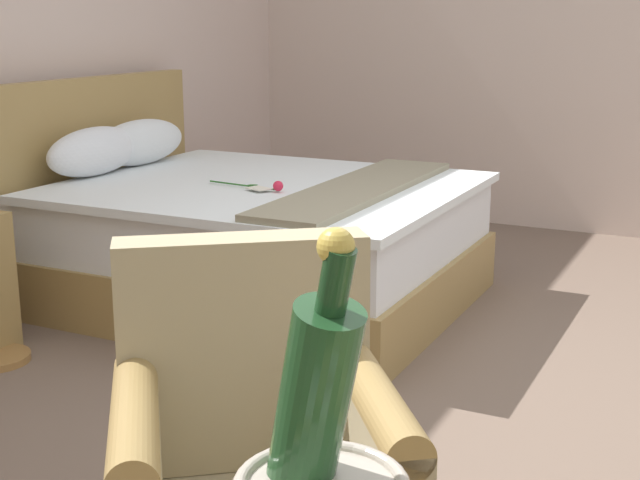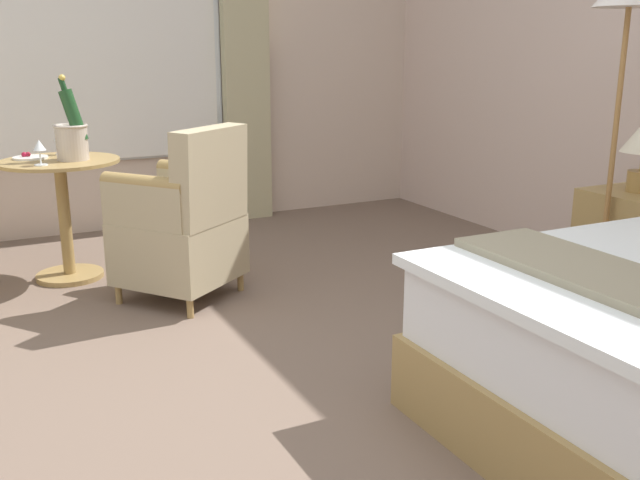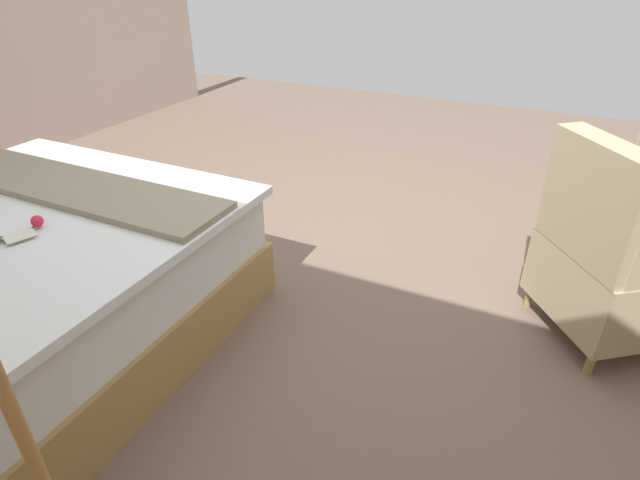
% 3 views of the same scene
% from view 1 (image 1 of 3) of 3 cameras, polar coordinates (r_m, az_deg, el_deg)
% --- Properties ---
extents(ground_plane, '(7.80, 7.80, 0.00)m').
position_cam_1_polar(ground_plane, '(3.19, 11.41, -12.04)').
color(ground_plane, '#705C4E').
extents(bed, '(1.67, 2.07, 1.08)m').
position_cam_1_polar(bed, '(4.47, -4.89, 0.40)').
color(bed, '#A3824B').
rests_on(bed, ground).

